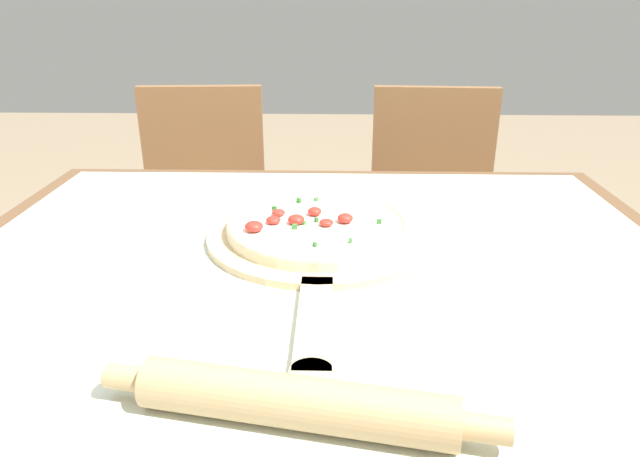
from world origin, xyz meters
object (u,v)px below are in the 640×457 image
Objects in this scene: pizza at (320,225)px; chair_right at (431,213)px; pizza_peel at (320,240)px; chair_left at (204,211)px; rolling_pin at (296,402)px.

chair_right reaches higher than pizza.
pizza_peel is 0.69× the size of chair_left.
chair_left is at bearing 115.98° from pizza_peel.
chair_right is (0.33, 0.77, -0.27)m from pizza.
chair_right is at bearing -4.13° from chair_left.
rolling_pin is (-0.01, -0.46, 0.00)m from pizza.
chair_left is 1.00× the size of chair_right.
pizza_peel is 0.89m from chair_right.
pizza_peel is 0.03m from pizza.
pizza_peel is 0.92m from chair_left.
chair_right is at bearing 74.51° from rolling_pin.
chair_right is at bearing 66.90° from pizza.
rolling_pin reaches higher than pizza.
pizza reaches higher than pizza_peel.
pizza is at bearing 88.53° from rolling_pin.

